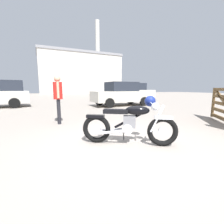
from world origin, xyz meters
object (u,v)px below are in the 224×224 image
bystander (58,94)px  silver_sedan_mid (135,91)px  vintage_motorcycle (131,122)px  white_estate_far (121,94)px

bystander → silver_sedan_mid: (8.08, 9.01, -0.10)m
vintage_motorcycle → white_estate_far: bearing=96.9°
vintage_motorcycle → silver_sedan_mid: size_ratio=0.46×
vintage_motorcycle → silver_sedan_mid: silver_sedan_mid is taller
white_estate_far → vintage_motorcycle: bearing=-118.3°
vintage_motorcycle → bystander: 3.08m
bystander → silver_sedan_mid: bearing=47.7°
vintage_motorcycle → white_estate_far: size_ratio=0.43×
silver_sedan_mid → bystander: bearing=-125.7°
vintage_motorcycle → silver_sedan_mid: (6.69, 11.71, 0.43)m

